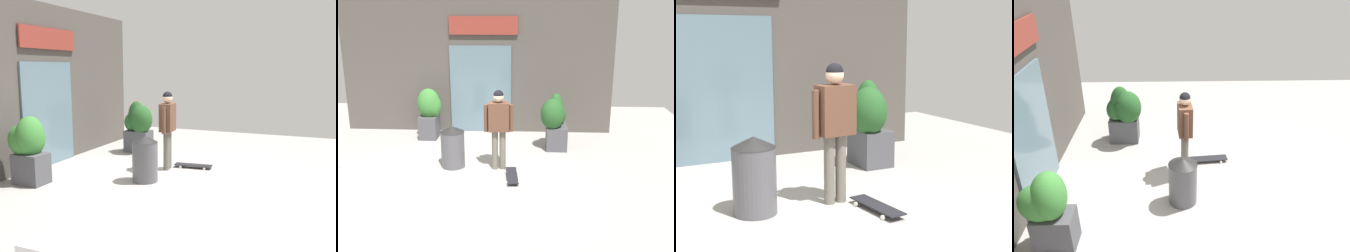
{
  "view_description": "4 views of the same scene",
  "coord_description": "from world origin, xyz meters",
  "views": [
    {
      "loc": [
        -6.52,
        -2.68,
        2.19
      ],
      "look_at": [
        0.93,
        0.41,
        0.93
      ],
      "focal_mm": 39.71,
      "sensor_mm": 36.0,
      "label": 1
    },
    {
      "loc": [
        1.38,
        -7.63,
        3.35
      ],
      "look_at": [
        0.93,
        0.41,
        0.93
      ],
      "focal_mm": 43.43,
      "sensor_mm": 36.0,
      "label": 2
    },
    {
      "loc": [
        -1.79,
        -4.88,
        2.01
      ],
      "look_at": [
        0.93,
        0.41,
        0.93
      ],
      "focal_mm": 53.28,
      "sensor_mm": 36.0,
      "label": 3
    },
    {
      "loc": [
        -5.14,
        0.57,
        4.09
      ],
      "look_at": [
        0.93,
        0.41,
        0.93
      ],
      "focal_mm": 37.16,
      "sensor_mm": 36.0,
      "label": 4
    }
  ],
  "objects": [
    {
      "name": "ground_plane",
      "position": [
        0.0,
        0.0,
        0.0
      ],
      "size": [
        12.0,
        12.0,
        0.0
      ],
      "primitive_type": "plane",
      "color": "#9E9993"
    },
    {
      "name": "building_facade",
      "position": [
        0.01,
        3.13,
        1.78
      ],
      "size": [
        7.2,
        0.31,
        3.6
      ],
      "color": "#4C4742",
      "rests_on": "ground_plane"
    },
    {
      "name": "skateboarder",
      "position": [
        0.79,
        0.36,
        1.04
      ],
      "size": [
        0.6,
        0.29,
        1.7
      ],
      "rotation": [
        0.0,
        0.0,
        -1.49
      ],
      "color": "#666056",
      "rests_on": "ground_plane"
    },
    {
      "name": "skateboard",
      "position": [
        1.08,
        -0.13,
        0.06
      ],
      "size": [
        0.32,
        0.85,
        0.08
      ],
      "rotation": [
        0.0,
        0.0,
        -1.47
      ],
      "color": "black",
      "rests_on": "ground_plane"
    },
    {
      "name": "planter_box_left",
      "position": [
        2.03,
        1.71,
        0.72
      ],
      "size": [
        0.64,
        0.8,
        1.34
      ],
      "color": "#47474C",
      "rests_on": "ground_plane"
    },
    {
      "name": "trash_bin",
      "position": [
        -0.2,
        0.43,
        0.45
      ],
      "size": [
        0.51,
        0.51,
        0.9
      ],
      "color": "#4C4C51",
      "rests_on": "ground_plane"
    }
  ]
}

